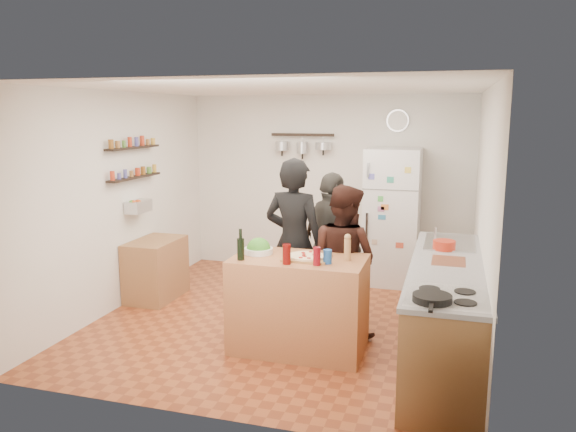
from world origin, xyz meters
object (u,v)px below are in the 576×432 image
(prep_island, at_px, (299,304))
(wine_bottle, at_px, (241,249))
(salt_canister, at_px, (327,257))
(red_bowl, at_px, (444,245))
(counter_run, at_px, (446,313))
(salad_bowl, at_px, (259,251))
(wall_clock, at_px, (398,121))
(side_table, at_px, (156,269))
(pepper_mill, at_px, (347,250))
(skillet, at_px, (432,298))
(person_center, at_px, (343,260))
(fridge, at_px, (392,217))
(person_left, at_px, (294,243))
(person_back, at_px, (331,245))

(prep_island, bearing_deg, wine_bottle, -156.25)
(salt_canister, relative_size, red_bowl, 0.59)
(salt_canister, height_order, counter_run, salt_canister)
(prep_island, height_order, salad_bowl, salad_bowl)
(wall_clock, height_order, side_table, wall_clock)
(pepper_mill, relative_size, skillet, 0.71)
(counter_run, bearing_deg, side_table, 166.63)
(person_center, bearing_deg, counter_run, -172.78)
(pepper_mill, bearing_deg, side_table, 159.94)
(skillet, bearing_deg, wall_clock, 99.85)
(fridge, bearing_deg, prep_island, -103.78)
(fridge, bearing_deg, skillet, -79.22)
(salt_canister, height_order, fridge, fridge)
(red_bowl, bearing_deg, wine_bottle, -153.38)
(prep_island, bearing_deg, person_left, 109.88)
(pepper_mill, height_order, counter_run, pepper_mill)
(person_left, height_order, person_back, person_left)
(pepper_mill, bearing_deg, red_bowl, 36.60)
(skillet, bearing_deg, person_left, 133.13)
(pepper_mill, xyz_separation_m, person_back, (-0.36, 0.97, -0.20))
(pepper_mill, relative_size, side_table, 0.25)
(person_center, height_order, wall_clock, wall_clock)
(prep_island, distance_m, salt_canister, 0.61)
(prep_island, distance_m, wine_bottle, 0.78)
(prep_island, relative_size, salad_bowl, 4.49)
(wine_bottle, relative_size, red_bowl, 0.93)
(wall_clock, bearing_deg, person_back, -106.17)
(side_table, bearing_deg, salt_canister, -24.67)
(salad_bowl, xyz_separation_m, person_left, (0.19, 0.57, -0.04))
(wine_bottle, bearing_deg, fridge, 67.62)
(salt_canister, xyz_separation_m, person_center, (0.03, 0.64, -0.20))
(prep_island, height_order, side_table, prep_island)
(person_left, height_order, person_center, person_left)
(salad_bowl, height_order, skillet, skillet)
(salad_bowl, distance_m, person_back, 1.11)
(salt_canister, height_order, skillet, salt_canister)
(salad_bowl, distance_m, red_bowl, 1.84)
(prep_island, relative_size, person_left, 0.69)
(person_center, xyz_separation_m, red_bowl, (0.98, 0.16, 0.19))
(wine_bottle, xyz_separation_m, pepper_mill, (0.95, 0.27, -0.00))
(wall_clock, bearing_deg, fridge, -90.00)
(person_back, bearing_deg, prep_island, 124.64)
(wine_bottle, xyz_separation_m, skillet, (1.75, -0.74, -0.06))
(wine_bottle, relative_size, wall_clock, 0.68)
(wine_bottle, height_order, wall_clock, wall_clock)
(salad_bowl, xyz_separation_m, person_center, (0.75, 0.47, -0.16))
(salad_bowl, relative_size, wine_bottle, 1.37)
(person_left, bearing_deg, side_table, -2.57)
(salt_canister, xyz_separation_m, red_bowl, (1.00, 0.80, -0.01))
(salt_canister, height_order, wall_clock, wall_clock)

